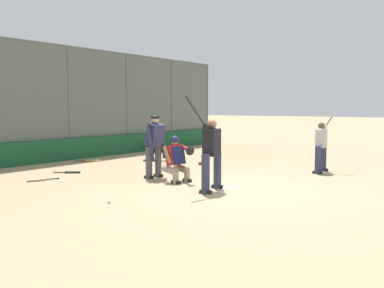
{
  "coord_description": "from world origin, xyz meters",
  "views": [
    {
      "loc": [
        9.37,
        5.7,
        1.99
      ],
      "look_at": [
        0.17,
        -1.0,
        1.05
      ],
      "focal_mm": 42.0,
      "sensor_mm": 36.0,
      "label": 1
    }
  ],
  "objects_px": {
    "batter_on_deck": "(321,145)",
    "fielding_glove_on_dirt": "(201,163)",
    "catcher_behind_plate": "(177,158)",
    "equipment_bag_dugout_side": "(158,149)",
    "baseball_loose": "(109,201)",
    "umpire_home": "(155,145)",
    "spare_bat_near_backstop": "(70,172)",
    "batter_at_plate": "(211,152)",
    "spare_bat_first_base_side": "(152,161)",
    "spare_bat_by_padding": "(39,180)",
    "spare_bat_third_base_side": "(90,161)"
  },
  "relations": [
    {
      "from": "batter_on_deck",
      "to": "fielding_glove_on_dirt",
      "type": "relative_size",
      "value": 7.45
    },
    {
      "from": "catcher_behind_plate",
      "to": "equipment_bag_dugout_side",
      "type": "distance_m",
      "value": 8.01
    },
    {
      "from": "baseball_loose",
      "to": "umpire_home",
      "type": "bearing_deg",
      "value": -155.5
    },
    {
      "from": "spare_bat_near_backstop",
      "to": "baseball_loose",
      "type": "distance_m",
      "value": 4.61
    },
    {
      "from": "batter_at_plate",
      "to": "umpire_home",
      "type": "relative_size",
      "value": 1.3
    },
    {
      "from": "umpire_home",
      "to": "baseball_loose",
      "type": "height_order",
      "value": "umpire_home"
    },
    {
      "from": "batter_at_plate",
      "to": "batter_on_deck",
      "type": "xyz_separation_m",
      "value": [
        -4.51,
        1.02,
        -0.1
      ]
    },
    {
      "from": "batter_on_deck",
      "to": "spare_bat_first_base_side",
      "type": "height_order",
      "value": "batter_on_deck"
    },
    {
      "from": "spare_bat_by_padding",
      "to": "batter_on_deck",
      "type": "bearing_deg",
      "value": 159.65
    },
    {
      "from": "catcher_behind_plate",
      "to": "spare_bat_first_base_side",
      "type": "bearing_deg",
      "value": -122.14
    },
    {
      "from": "spare_bat_third_base_side",
      "to": "baseball_loose",
      "type": "relative_size",
      "value": 8.93
    },
    {
      "from": "spare_bat_third_base_side",
      "to": "baseball_loose",
      "type": "xyz_separation_m",
      "value": [
        4.54,
        5.75,
        0.0
      ]
    },
    {
      "from": "spare_bat_by_padding",
      "to": "spare_bat_first_base_side",
      "type": "relative_size",
      "value": 0.96
    },
    {
      "from": "fielding_glove_on_dirt",
      "to": "batter_on_deck",
      "type": "bearing_deg",
      "value": 98.83
    },
    {
      "from": "spare_bat_by_padding",
      "to": "baseball_loose",
      "type": "distance_m",
      "value": 3.65
    },
    {
      "from": "spare_bat_near_backstop",
      "to": "spare_bat_by_padding",
      "type": "distance_m",
      "value": 1.51
    },
    {
      "from": "fielding_glove_on_dirt",
      "to": "equipment_bag_dugout_side",
      "type": "xyz_separation_m",
      "value": [
        -2.39,
        -3.99,
        0.08
      ]
    },
    {
      "from": "spare_bat_first_base_side",
      "to": "catcher_behind_plate",
      "type": "bearing_deg",
      "value": 118.41
    },
    {
      "from": "spare_bat_near_backstop",
      "to": "spare_bat_third_base_side",
      "type": "xyz_separation_m",
      "value": [
        -2.29,
        -1.72,
        0.0
      ]
    },
    {
      "from": "catcher_behind_plate",
      "to": "baseball_loose",
      "type": "relative_size",
      "value": 16.66
    },
    {
      "from": "batter_at_plate",
      "to": "umpire_home",
      "type": "bearing_deg",
      "value": -118.57
    },
    {
      "from": "batter_on_deck",
      "to": "equipment_bag_dugout_side",
      "type": "relative_size",
      "value": 1.9
    },
    {
      "from": "spare_bat_first_base_side",
      "to": "baseball_loose",
      "type": "relative_size",
      "value": 11.46
    },
    {
      "from": "batter_on_deck",
      "to": "spare_bat_near_backstop",
      "type": "distance_m",
      "value": 7.64
    },
    {
      "from": "umpire_home",
      "to": "fielding_glove_on_dirt",
      "type": "relative_size",
      "value": 6.12
    },
    {
      "from": "spare_bat_near_backstop",
      "to": "batter_at_plate",
      "type": "bearing_deg",
      "value": -35.55
    },
    {
      "from": "batter_at_plate",
      "to": "catcher_behind_plate",
      "type": "height_order",
      "value": "batter_at_plate"
    },
    {
      "from": "batter_at_plate",
      "to": "spare_bat_third_base_side",
      "type": "relative_size",
      "value": 3.43
    },
    {
      "from": "spare_bat_by_padding",
      "to": "spare_bat_third_base_side",
      "type": "relative_size",
      "value": 1.23
    },
    {
      "from": "spare_bat_near_backstop",
      "to": "spare_bat_first_base_side",
      "type": "height_order",
      "value": "same"
    },
    {
      "from": "spare_bat_near_backstop",
      "to": "spare_bat_by_padding",
      "type": "bearing_deg",
      "value": -108.97
    },
    {
      "from": "spare_bat_by_padding",
      "to": "equipment_bag_dugout_side",
      "type": "height_order",
      "value": "equipment_bag_dugout_side"
    },
    {
      "from": "fielding_glove_on_dirt",
      "to": "spare_bat_by_padding",
      "type": "bearing_deg",
      "value": -15.57
    },
    {
      "from": "fielding_glove_on_dirt",
      "to": "baseball_loose",
      "type": "relative_size",
      "value": 3.86
    },
    {
      "from": "spare_bat_third_base_side",
      "to": "batter_at_plate",
      "type": "bearing_deg",
      "value": -62.79
    },
    {
      "from": "spare_bat_third_base_side",
      "to": "equipment_bag_dugout_side",
      "type": "relative_size",
      "value": 0.59
    },
    {
      "from": "fielding_glove_on_dirt",
      "to": "equipment_bag_dugout_side",
      "type": "height_order",
      "value": "equipment_bag_dugout_side"
    },
    {
      "from": "catcher_behind_plate",
      "to": "spare_bat_by_padding",
      "type": "height_order",
      "value": "catcher_behind_plate"
    },
    {
      "from": "catcher_behind_plate",
      "to": "batter_on_deck",
      "type": "xyz_separation_m",
      "value": [
        -3.99,
        2.46,
        0.19
      ]
    },
    {
      "from": "spare_bat_near_backstop",
      "to": "spare_bat_third_base_side",
      "type": "relative_size",
      "value": 1.01
    },
    {
      "from": "batter_at_plate",
      "to": "spare_bat_third_base_side",
      "type": "distance_m",
      "value": 7.1
    },
    {
      "from": "umpire_home",
      "to": "fielding_glove_on_dirt",
      "type": "xyz_separation_m",
      "value": [
        -3.18,
        -0.63,
        -0.89
      ]
    },
    {
      "from": "spare_bat_near_backstop",
      "to": "fielding_glove_on_dirt",
      "type": "xyz_separation_m",
      "value": [
        -4.02,
        1.99,
        0.02
      ]
    },
    {
      "from": "spare_bat_by_padding",
      "to": "catcher_behind_plate",
      "type": "bearing_deg",
      "value": 146.2
    },
    {
      "from": "spare_bat_first_base_side",
      "to": "equipment_bag_dugout_side",
      "type": "distance_m",
      "value": 3.45
    },
    {
      "from": "spare_bat_first_base_side",
      "to": "batter_on_deck",
      "type": "bearing_deg",
      "value": 168.45
    },
    {
      "from": "batter_on_deck",
      "to": "spare_bat_first_base_side",
      "type": "relative_size",
      "value": 2.51
    },
    {
      "from": "spare_bat_near_backstop",
      "to": "spare_bat_third_base_side",
      "type": "height_order",
      "value": "same"
    },
    {
      "from": "umpire_home",
      "to": "spare_bat_third_base_side",
      "type": "distance_m",
      "value": 4.67
    },
    {
      "from": "batter_on_deck",
      "to": "baseball_loose",
      "type": "relative_size",
      "value": 28.78
    }
  ]
}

